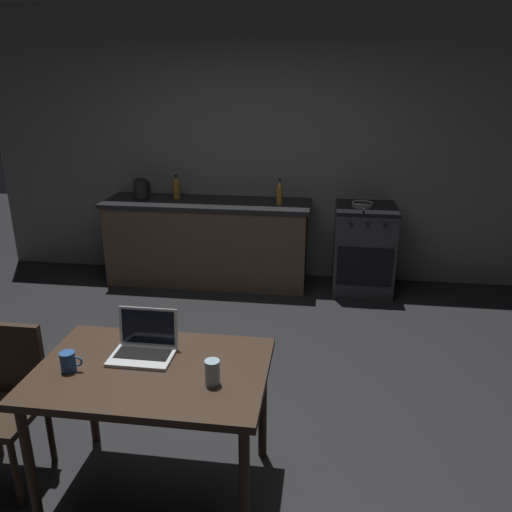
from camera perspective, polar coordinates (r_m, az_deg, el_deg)
ground_plane at (r=3.64m, az=-6.17°, el=-16.47°), size 12.00×12.00×0.00m
back_wall at (r=5.52m, az=2.96°, el=12.08°), size 6.40×0.10×2.85m
kitchen_counter at (r=5.51m, az=-5.37°, el=1.61°), size 2.16×0.64×0.89m
stove_oven at (r=5.39m, az=11.87°, el=0.82°), size 0.60×0.62×0.89m
dining_table at (r=2.72m, az=-11.43°, el=-13.56°), size 1.16×0.78×0.75m
chair at (r=3.18m, az=-26.19°, el=-13.68°), size 0.40×0.40×0.87m
laptop at (r=2.77m, az=-12.35°, el=-9.84°), size 0.32×0.25×0.23m
electric_kettle at (r=5.57m, az=-12.67°, el=7.26°), size 0.18×0.16×0.22m
bottle at (r=5.20m, az=2.62°, el=7.05°), size 0.07×0.07×0.26m
frying_pan at (r=5.23m, az=11.75°, el=5.64°), size 0.22×0.39×0.05m
coffee_mug at (r=2.73m, az=-20.15°, el=-10.98°), size 0.11×0.07×0.10m
drinking_glass at (r=2.48m, az=-4.88°, el=-12.78°), size 0.07×0.07×0.12m
bottle_b at (r=5.53m, az=-8.87°, el=7.55°), size 0.08×0.08×0.25m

